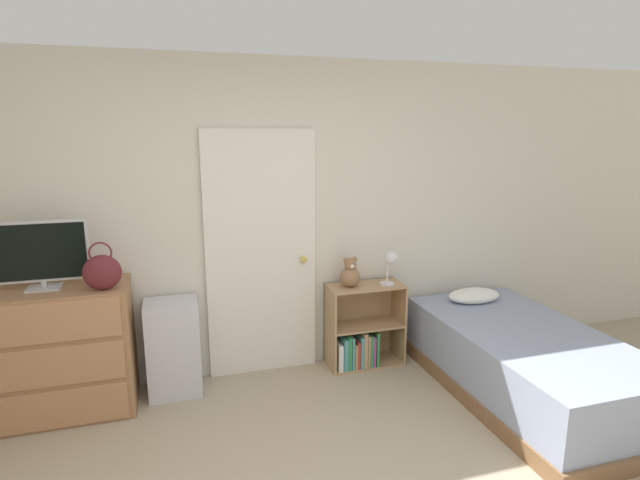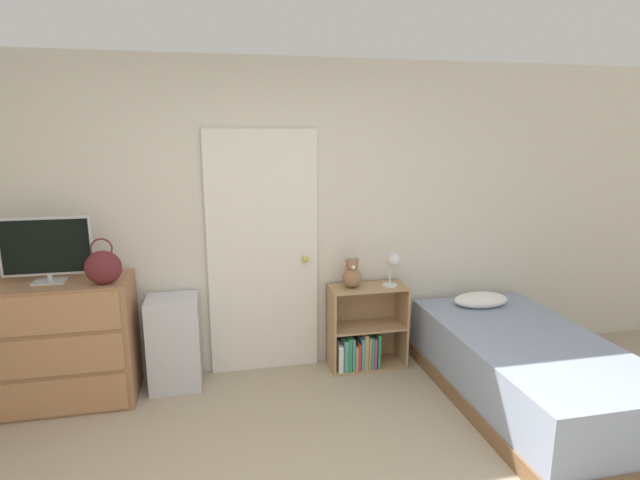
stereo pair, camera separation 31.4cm
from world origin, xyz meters
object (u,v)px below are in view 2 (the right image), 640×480
desk_lamp (393,263)px  bed (527,370)px  dresser (62,343)px  tv (46,249)px  bookshelf (362,337)px  teddy_bear (352,275)px  handbag (103,267)px  storage_bin (174,342)px

desk_lamp → bed: 1.28m
dresser → tv: (-0.03, -0.00, 0.71)m
dresser → bookshelf: size_ratio=1.42×
teddy_bear → tv: bearing=-177.5°
handbag → desk_lamp: size_ratio=1.15×
desk_lamp → bed: desk_lamp is taller
handbag → desk_lamp: handbag is taller
dresser → bed: bearing=-12.4°
handbag → bookshelf: (1.96, 0.23, -0.79)m
bed → storage_bin: bearing=162.4°
dresser → handbag: size_ratio=3.04×
bookshelf → desk_lamp: 0.70m
dresser → desk_lamp: size_ratio=3.51×
tv → bookshelf: tv is taller
handbag → storage_bin: 0.84m
teddy_bear → desk_lamp: size_ratio=0.88×
dresser → bookshelf: (2.32, 0.09, -0.20)m
bookshelf → desk_lamp: bearing=-9.9°
handbag → storage_bin: size_ratio=0.45×
bookshelf → bed: bookshelf is taller
handbag → storage_bin: bearing=27.1°
tv → storage_bin: bearing=5.5°
storage_bin → desk_lamp: (1.78, -0.02, 0.55)m
dresser → teddy_bear: 2.25m
dresser → storage_bin: bearing=5.6°
storage_bin → teddy_bear: teddy_bear is taller
storage_bin → bookshelf: storage_bin is taller
handbag → teddy_bear: (1.86, 0.23, -0.24)m
storage_bin → desk_lamp: bearing=-0.8°
tv → storage_bin: 1.15m
handbag → teddy_bear: size_ratio=1.31×
bookshelf → storage_bin: bearing=-179.3°
handbag → bookshelf: size_ratio=0.47×
dresser → tv: size_ratio=1.66×
dresser → tv: bearing=-177.3°
bookshelf → handbag: bearing=-173.2°
dresser → handbag: (0.36, -0.14, 0.59)m
dresser → handbag: bearing=-21.0°
bookshelf → bed: 1.31m
teddy_bear → bed: size_ratio=0.13×
bookshelf → teddy_bear: 0.57m
desk_lamp → handbag: bearing=-175.1°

